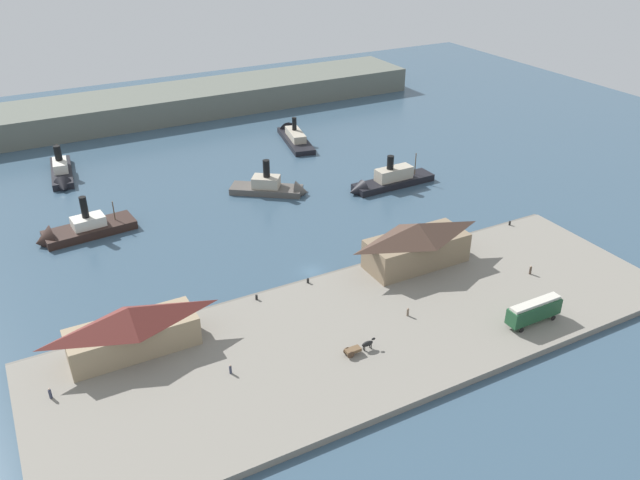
{
  "coord_description": "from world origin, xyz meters",
  "views": [
    {
      "loc": [
        -48.69,
        -93.73,
        64.55
      ],
      "look_at": [
        5.61,
        7.3,
        2.0
      ],
      "focal_mm": 35.8,
      "sensor_mm": 36.0,
      "label": 1
    }
  ],
  "objects_px": {
    "ferry_shed_central_terminal": "(132,329)",
    "pedestrian_near_east_shed": "(50,393)",
    "ferry_departing_north": "(293,136)",
    "pedestrian_walking_west": "(408,312)",
    "mooring_post_center_east": "(257,297)",
    "ferry_near_quay": "(385,182)",
    "pedestrian_near_cart": "(530,270)",
    "street_tram": "(534,310)",
    "ferry_shed_customs_shed": "(417,244)",
    "ferry_outer_harbor": "(62,174)",
    "horse_cart": "(359,347)",
    "mooring_post_center_west": "(510,223)",
    "mooring_post_west": "(308,281)",
    "ferry_moored_west": "(275,188)",
    "pedestrian_standing_center": "(230,369)",
    "ferry_moored_east": "(77,231)"
  },
  "relations": [
    {
      "from": "mooring_post_center_east",
      "to": "ferry_shed_customs_shed",
      "type": "bearing_deg",
      "value": -5.61
    },
    {
      "from": "ferry_shed_central_terminal",
      "to": "pedestrian_near_east_shed",
      "type": "height_order",
      "value": "ferry_shed_central_terminal"
    },
    {
      "from": "mooring_post_west",
      "to": "street_tram",
      "type": "bearing_deg",
      "value": -46.33
    },
    {
      "from": "ferry_moored_west",
      "to": "pedestrian_near_east_shed",
      "type": "bearing_deg",
      "value": -138.83
    },
    {
      "from": "mooring_post_west",
      "to": "ferry_moored_west",
      "type": "xyz_separation_m",
      "value": [
        12.58,
        41.74,
        -0.18
      ]
    },
    {
      "from": "street_tram",
      "to": "pedestrian_standing_center",
      "type": "relative_size",
      "value": 6.51
    },
    {
      "from": "pedestrian_walking_west",
      "to": "ferry_departing_north",
      "type": "relative_size",
      "value": 0.06
    },
    {
      "from": "street_tram",
      "to": "ferry_departing_north",
      "type": "xyz_separation_m",
      "value": [
        5.93,
        103.2,
        -2.45
      ]
    },
    {
      "from": "mooring_post_center_east",
      "to": "ferry_moored_west",
      "type": "bearing_deg",
      "value": 61.36
    },
    {
      "from": "ferry_outer_harbor",
      "to": "ferry_departing_north",
      "type": "distance_m",
      "value": 65.28
    },
    {
      "from": "ferry_shed_central_terminal",
      "to": "ferry_outer_harbor",
      "type": "distance_m",
      "value": 80.41
    },
    {
      "from": "mooring_post_center_east",
      "to": "ferry_near_quay",
      "type": "height_order",
      "value": "ferry_near_quay"
    },
    {
      "from": "ferry_shed_customs_shed",
      "to": "ferry_departing_north",
      "type": "height_order",
      "value": "ferry_shed_customs_shed"
    },
    {
      "from": "ferry_near_quay",
      "to": "ferry_shed_customs_shed",
      "type": "bearing_deg",
      "value": -114.89
    },
    {
      "from": "pedestrian_walking_west",
      "to": "pedestrian_near_east_shed",
      "type": "bearing_deg",
      "value": 172.42
    },
    {
      "from": "mooring_post_center_east",
      "to": "ferry_near_quay",
      "type": "xyz_separation_m",
      "value": [
        48.63,
        32.49,
        -0.05
      ]
    },
    {
      "from": "ferry_departing_north",
      "to": "pedestrian_near_cart",
      "type": "bearing_deg",
      "value": -86.83
    },
    {
      "from": "ferry_shed_central_terminal",
      "to": "pedestrian_standing_center",
      "type": "distance_m",
      "value": 17.05
    },
    {
      "from": "pedestrian_walking_west",
      "to": "mooring_post_center_west",
      "type": "bearing_deg",
      "value": 23.91
    },
    {
      "from": "ferry_moored_east",
      "to": "pedestrian_near_cart",
      "type": "bearing_deg",
      "value": -38.75
    },
    {
      "from": "ferry_outer_harbor",
      "to": "ferry_moored_west",
      "type": "height_order",
      "value": "ferry_moored_west"
    },
    {
      "from": "ferry_shed_central_terminal",
      "to": "pedestrian_near_east_shed",
      "type": "bearing_deg",
      "value": -158.61
    },
    {
      "from": "pedestrian_near_east_shed",
      "to": "ferry_outer_harbor",
      "type": "relative_size",
      "value": 0.08
    },
    {
      "from": "ferry_departing_north",
      "to": "pedestrian_walking_west",
      "type": "bearing_deg",
      "value": -104.2
    },
    {
      "from": "mooring_post_west",
      "to": "ferry_shed_customs_shed",
      "type": "bearing_deg",
      "value": -9.84
    },
    {
      "from": "mooring_post_center_west",
      "to": "ferry_moored_west",
      "type": "relative_size",
      "value": 0.05
    },
    {
      "from": "mooring_post_center_west",
      "to": "horse_cart",
      "type": "bearing_deg",
      "value": -157.04
    },
    {
      "from": "street_tram",
      "to": "ferry_near_quay",
      "type": "distance_m",
      "value": 61.65
    },
    {
      "from": "pedestrian_near_east_shed",
      "to": "ferry_outer_harbor",
      "type": "bearing_deg",
      "value": 80.4
    },
    {
      "from": "mooring_post_center_west",
      "to": "mooring_post_center_east",
      "type": "distance_m",
      "value": 59.83
    },
    {
      "from": "pedestrian_walking_west",
      "to": "ferry_near_quay",
      "type": "distance_m",
      "value": 56.57
    },
    {
      "from": "street_tram",
      "to": "ferry_shed_central_terminal",
      "type": "bearing_deg",
      "value": 158.2
    },
    {
      "from": "pedestrian_near_cart",
      "to": "mooring_post_west",
      "type": "height_order",
      "value": "pedestrian_near_cart"
    },
    {
      "from": "street_tram",
      "to": "mooring_post_west",
      "type": "distance_m",
      "value": 39.84
    },
    {
      "from": "pedestrian_walking_west",
      "to": "ferry_departing_north",
      "type": "distance_m",
      "value": 94.62
    },
    {
      "from": "pedestrian_walking_west",
      "to": "pedestrian_near_east_shed",
      "type": "height_order",
      "value": "pedestrian_near_east_shed"
    },
    {
      "from": "horse_cart",
      "to": "ferry_moored_west",
      "type": "bearing_deg",
      "value": 76.88
    },
    {
      "from": "mooring_post_center_west",
      "to": "pedestrian_near_cart",
      "type": "bearing_deg",
      "value": -122.3
    },
    {
      "from": "ferry_shed_central_terminal",
      "to": "ferry_shed_customs_shed",
      "type": "height_order",
      "value": "ferry_shed_customs_shed"
    },
    {
      "from": "ferry_shed_customs_shed",
      "to": "mooring_post_center_east",
      "type": "xyz_separation_m",
      "value": [
        -32.1,
        3.15,
        -4.01
      ]
    },
    {
      "from": "mooring_post_center_east",
      "to": "ferry_near_quay",
      "type": "relative_size",
      "value": 0.04
    },
    {
      "from": "pedestrian_walking_west",
      "to": "mooring_post_center_west",
      "type": "distance_m",
      "value": 42.76
    },
    {
      "from": "ferry_near_quay",
      "to": "pedestrian_near_cart",
      "type": "bearing_deg",
      "value": -89.57
    },
    {
      "from": "mooring_post_center_east",
      "to": "pedestrian_near_east_shed",
      "type": "bearing_deg",
      "value": -165.58
    },
    {
      "from": "mooring_post_west",
      "to": "ferry_departing_north",
      "type": "distance_m",
      "value": 81.57
    },
    {
      "from": "mooring_post_west",
      "to": "ferry_departing_north",
      "type": "relative_size",
      "value": 0.04
    },
    {
      "from": "ferry_departing_north",
      "to": "mooring_post_center_east",
      "type": "bearing_deg",
      "value": -120.36
    },
    {
      "from": "horse_cart",
      "to": "ferry_departing_north",
      "type": "distance_m",
      "value": 102.61
    },
    {
      "from": "mooring_post_center_west",
      "to": "mooring_post_west",
      "type": "bearing_deg",
      "value": -179.98
    },
    {
      "from": "ferry_shed_central_terminal",
      "to": "pedestrian_near_cart",
      "type": "height_order",
      "value": "ferry_shed_central_terminal"
    }
  ]
}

